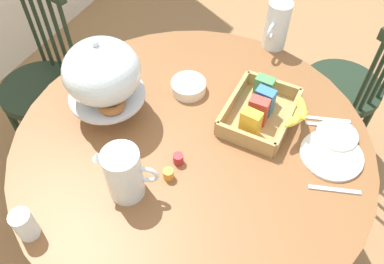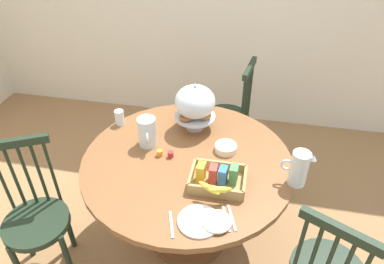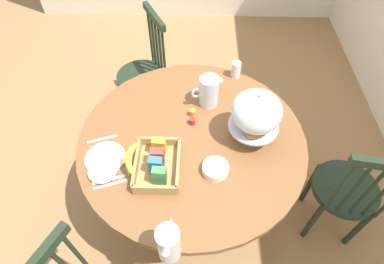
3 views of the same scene
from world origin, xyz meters
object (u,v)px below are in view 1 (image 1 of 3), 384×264
Objects in this scene: windsor_chair_facing_door at (345,90)px; milk_pitcher at (277,27)px; cereal_basket at (263,111)px; china_plate_small at (337,135)px; cereal_bowl at (188,86)px; china_plate_large at (331,155)px; dining_table at (192,170)px; windsor_chair_near_window at (43,86)px; drinking_glass at (25,225)px; orange_juice_pitcher at (124,175)px; pastry_stand_with_dome at (103,74)px.

windsor_chair_facing_door reaches higher than milk_pitcher.
milk_pitcher is 0.45m from cereal_basket.
cereal_bowl is (-0.03, 0.59, 0.01)m from china_plate_small.
china_plate_large is (-0.05, -0.28, -0.04)m from cereal_basket.
dining_table is 8.72× the size of china_plate_small.
cereal_bowl is (0.05, -0.81, 0.31)m from windsor_chair_near_window.
cereal_basket is (0.04, -1.13, 0.33)m from windsor_chair_near_window.
milk_pitcher is 1.25m from drinking_glass.
drinking_glass is at bearing 144.64° from orange_juice_pitcher.
dining_table is 5.95× the size of china_plate_large.
orange_juice_pitcher is 1.81× the size of drinking_glass.
cereal_basket is at bearing -41.71° from dining_table.
pastry_stand_with_dome is at bearing 137.60° from windsor_chair_facing_door.
windsor_chair_near_window is at bearing 72.51° from pastry_stand_with_dome.
orange_juice_pitcher is 0.95m from milk_pitcher.
windsor_chair_near_window reaches higher than orange_juice_pitcher.
windsor_chair_near_window is 4.43× the size of china_plate_large.
pastry_stand_with_dome is (-0.19, -0.60, 0.49)m from windsor_chair_near_window.
china_plate_large is 1.47× the size of china_plate_small.
drinking_glass is at bearing 136.76° from china_plate_small.
dining_table is at bearing 118.24° from china_plate_small.
china_plate_large is (0.16, -0.47, 0.20)m from dining_table.
orange_juice_pitcher is 0.63× the size of cereal_basket.
windsor_chair_near_window is at bearing 115.82° from windsor_chair_facing_door.
orange_juice_pitcher reaches higher than cereal_bowl.
china_plate_small is at bearing -178.53° from windsor_chair_facing_door.
milk_pitcher is 0.63m from china_plate_large.
cereal_basket is 0.32m from cereal_bowl.
windsor_chair_facing_door is 6.50× the size of china_plate_small.
cereal_basket is 1.44× the size of china_plate_large.
milk_pitcher is (0.93, -0.18, 0.01)m from orange_juice_pitcher.
orange_juice_pitcher is 0.32m from drinking_glass.
windsor_chair_near_window reaches higher than china_plate_large.
milk_pitcher reaches higher than drinking_glass.
cereal_bowl is at bearing 29.92° from dining_table.
windsor_chair_near_window is 6.50× the size of china_plate_small.
windsor_chair_facing_door is 0.76m from cereal_basket.
orange_juice_pitcher is at bearing -137.35° from pastry_stand_with_dome.
orange_juice_pitcher is 0.57m from cereal_basket.
windsor_chair_near_window is 1.44m from china_plate_large.
cereal_bowl reaches higher than dining_table.
china_plate_large is at bearing -71.26° from dining_table.
cereal_basket reaches higher than china_plate_small.
china_plate_large is at bearing -96.18° from cereal_bowl.
cereal_bowl is at bearing -86.38° from windsor_chair_near_window.
windsor_chair_facing_door is (0.67, -1.39, 0.00)m from windsor_chair_near_window.
milk_pitcher is 0.48m from cereal_bowl.
windsor_chair_facing_door reaches higher than china_plate_large.
cereal_bowl is (0.06, 0.60, 0.02)m from china_plate_large.
windsor_chair_facing_door reaches higher than orange_juice_pitcher.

